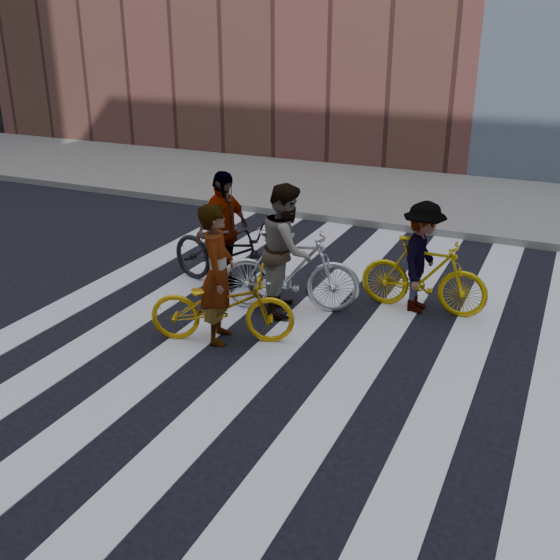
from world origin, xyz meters
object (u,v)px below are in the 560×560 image
Objects in this scene: bike_yellow_right at (424,275)px; bike_yellow_left at (222,306)px; bike_silver_mid at (290,272)px; bike_dark_rear at (227,254)px; rider_mid at (287,249)px; rider_rear at (223,231)px; rider_right at (422,258)px; rider_left at (218,274)px.

bike_yellow_left is at bearing 133.10° from bike_yellow_right.
bike_silver_mid reaches higher than bike_yellow_right.
bike_dark_rear is 1.26m from rider_mid.
bike_dark_rear is at bearing 55.48° from rider_mid.
bike_dark_rear is at bearing -77.17° from rider_rear.
rider_right is (1.71, 0.79, -0.13)m from rider_mid.
bike_yellow_right is 0.98× the size of rider_left.
bike_yellow_right is at bearing -68.22° from rider_left.
rider_rear is at bearing 7.72° from bike_yellow_left.
rider_left is 1.14× the size of rider_right.
rider_left is (-0.46, -1.21, 0.32)m from bike_silver_mid.
bike_dark_rear reaches higher than bike_yellow_left.
rider_left is 0.99× the size of rider_rear.
rider_rear is (-2.92, -0.43, 0.12)m from rider_right.
rider_left is at bearing 132.43° from bike_yellow_right.
rider_right is (2.12, 2.00, -0.11)m from rider_left.
bike_silver_mid is at bearing 115.05° from rider_right.
rider_right is at bearing -68.57° from bike_dark_rear.
bike_dark_rear is 1.18× the size of rider_left.
bike_yellow_right is 2.96m from bike_dark_rear.
rider_left reaches higher than rider_right.
bike_dark_rear reaches higher than bike_yellow_right.
bike_silver_mid is 0.33m from rider_mid.
rider_right reaches higher than bike_yellow_left.
bike_yellow_left is 1.00× the size of rider_mid.
bike_silver_mid reaches higher than bike_yellow_left.
bike_yellow_left is 1.01× the size of rider_rear.
rider_rear reaches higher than bike_yellow_left.
rider_mid is at bearing 72.31° from bike_silver_mid.
rider_right is 0.87× the size of rider_rear.
rider_right is 2.96m from rider_rear.
bike_silver_mid is at bearing -39.40° from bike_yellow_left.
rider_mid is 1.89m from rider_right.
rider_rear is at bearing 98.22° from rider_right.
rider_left is at bearing 133.10° from rider_right.
bike_yellow_left is 1.01× the size of rider_left.
bike_dark_rear is 1.17× the size of rider_mid.
bike_yellow_right is (2.12, 2.00, 0.05)m from bike_yellow_left.
bike_yellow_left is at bearing 133.78° from rider_right.
bike_silver_mid is at bearing -107.69° from rider_mid.
bike_yellow_left is at bearing 145.94° from rider_mid.
rider_rear reaches higher than bike_yellow_right.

